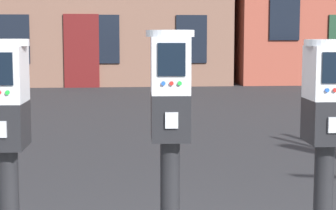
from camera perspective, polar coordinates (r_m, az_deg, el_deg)
The scene contains 3 objects.
parking_meter_near_kerb at distance 2.71m, azimuth -15.18°, elevation -2.72°, with size 0.23×0.26×1.34m.
parking_meter_twin_adjacent at distance 2.68m, azimuth 0.20°, elevation -2.01°, with size 0.23×0.26×1.38m.
parking_meter_end_of_row at distance 2.85m, azimuth 14.84°, elevation -2.30°, with size 0.23×0.26×1.34m.
Camera 1 is at (-0.56, -2.81, 1.50)m, focal length 63.64 mm.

